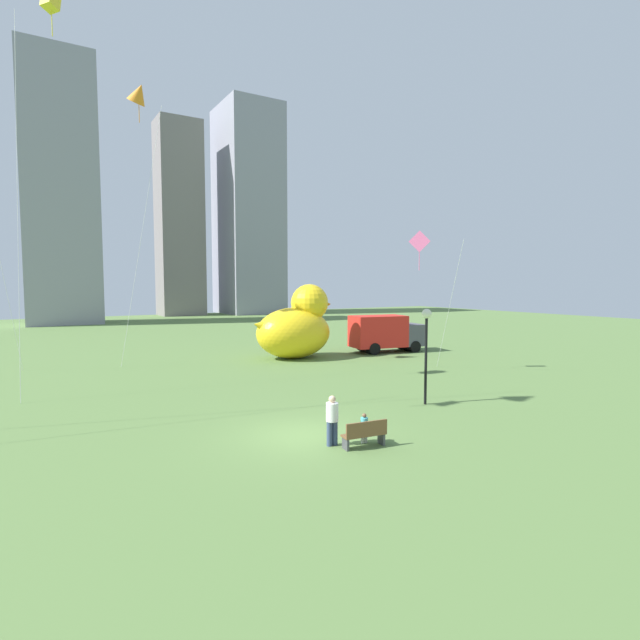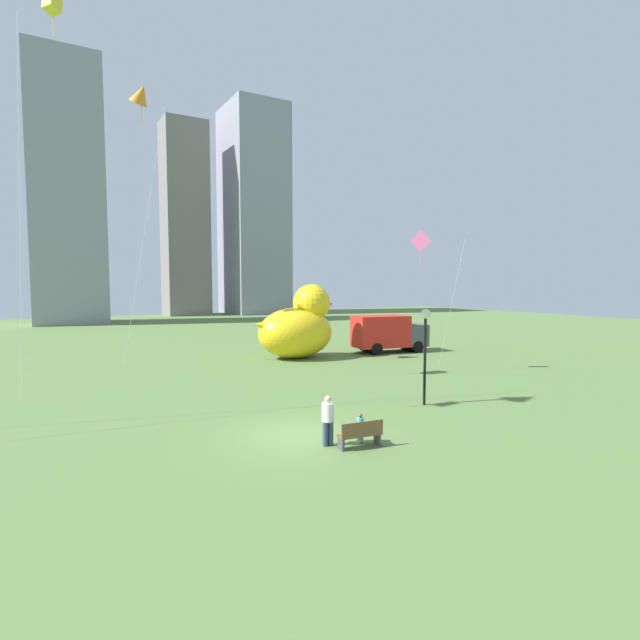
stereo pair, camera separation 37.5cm
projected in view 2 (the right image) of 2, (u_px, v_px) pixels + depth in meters
name	position (u px, v px, depth m)	size (l,w,h in m)	color
ground_plane	(298.00, 435.00, 17.25)	(140.00, 140.00, 0.00)	#57773D
park_bench	(361.00, 434.00, 15.86)	(1.54, 0.63, 0.90)	brown
person_adult	(328.00, 418.00, 16.06)	(0.41, 0.41, 1.67)	#38476B
person_child	(360.00, 427.00, 16.32)	(0.25, 0.25, 1.01)	silver
giant_inflatable_duck	(298.00, 327.00, 34.83)	(6.38, 4.09, 5.29)	yellow
lamppost	(425.00, 333.00, 21.30)	(0.43, 0.43, 4.24)	black
box_truck	(388.00, 334.00, 37.75)	(6.04, 3.24, 2.85)	red
city_skyline	(194.00, 208.00, 78.31)	(39.18, 18.81, 35.96)	gray
kite_yellow	(52.00, 4.00, 22.77)	(2.43, 3.42, 19.19)	silver
kite_orange	(141.00, 95.00, 29.43)	(2.87, 2.57, 17.48)	silver
kite_pink	(423.00, 246.00, 28.59)	(3.01, 3.50, 8.45)	silver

